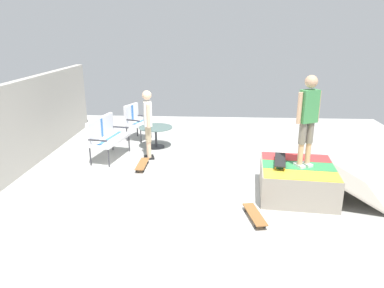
% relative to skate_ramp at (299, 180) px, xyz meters
% --- Properties ---
extents(ground_plane, '(12.00, 12.00, 0.10)m').
position_rel_skate_ramp_xyz_m(ground_plane, '(0.45, 1.94, -0.35)').
color(ground_plane, '#A8A8A3').
extents(back_wall_cinderblock, '(9.00, 0.20, 2.00)m').
position_rel_skate_ramp_xyz_m(back_wall_cinderblock, '(0.45, 5.94, 0.70)').
color(back_wall_cinderblock, '#ADA89E').
rests_on(back_wall_cinderblock, ground_plane).
extents(skate_ramp, '(1.63, 2.30, 0.61)m').
position_rel_skate_ramp_xyz_m(skate_ramp, '(0.00, 0.00, 0.00)').
color(skate_ramp, gray).
rests_on(skate_ramp, ground_plane).
extents(patio_bench, '(1.33, 0.77, 1.02)m').
position_rel_skate_ramp_xyz_m(patio_bench, '(1.88, 4.29, 0.31)').
color(patio_bench, '#38383D').
rests_on(patio_bench, ground_plane).
extents(patio_chair_near_house, '(0.78, 0.74, 1.02)m').
position_rel_skate_ramp_xyz_m(patio_chair_near_house, '(3.52, 3.91, 0.31)').
color(patio_chair_near_house, '#38383D').
rests_on(patio_chair_near_house, ground_plane).
extents(patio_table, '(0.90, 0.90, 0.57)m').
position_rel_skate_ramp_xyz_m(patio_table, '(2.79, 3.19, 0.10)').
color(patio_table, '#38383D').
rests_on(patio_table, ground_plane).
extents(person_watching, '(0.46, 0.31, 1.69)m').
position_rel_skate_ramp_xyz_m(person_watching, '(1.90, 3.24, 0.68)').
color(person_watching, black).
rests_on(person_watching, ground_plane).
extents(person_skater, '(0.34, 0.44, 1.70)m').
position_rel_skate_ramp_xyz_m(person_skater, '(-0.03, -0.05, 1.30)').
color(person_skater, silver).
rests_on(person_skater, skate_ramp).
extents(skateboard_by_bench, '(0.80, 0.20, 0.10)m').
position_rel_skate_ramp_xyz_m(skateboard_by_bench, '(1.26, 3.28, -0.22)').
color(skateboard_by_bench, brown).
rests_on(skateboard_by_bench, ground_plane).
extents(skateboard_spare, '(0.82, 0.36, 0.10)m').
position_rel_skate_ramp_xyz_m(skateboard_spare, '(-1.00, 0.93, -0.22)').
color(skateboard_spare, brown).
rests_on(skateboard_spare, ground_plane).
extents(skateboard_on_ramp, '(0.82, 0.33, 0.10)m').
position_rel_skate_ramp_xyz_m(skateboard_on_ramp, '(0.04, 0.37, 0.39)').
color(skateboard_on_ramp, black).
rests_on(skateboard_on_ramp, skate_ramp).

